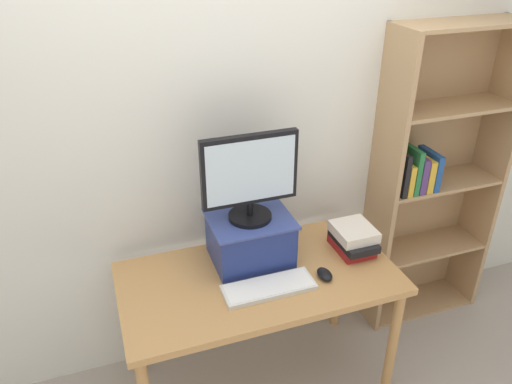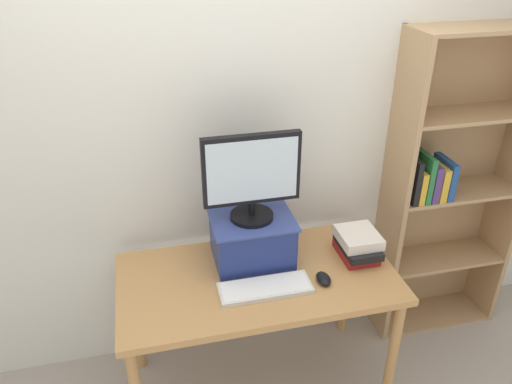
% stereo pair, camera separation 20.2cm
% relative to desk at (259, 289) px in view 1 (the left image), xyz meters
% --- Properties ---
extents(ground_plane, '(12.00, 12.00, 0.00)m').
position_rel_desk_xyz_m(ground_plane, '(0.00, 0.00, -0.67)').
color(ground_plane, '#9E9389').
extents(back_wall, '(7.00, 0.08, 2.60)m').
position_rel_desk_xyz_m(back_wall, '(0.00, 0.46, 0.63)').
color(back_wall, silver).
rests_on(back_wall, ground_plane).
extents(desk, '(1.33, 0.68, 0.75)m').
position_rel_desk_xyz_m(desk, '(0.00, 0.00, 0.00)').
color(desk, '#B7844C').
rests_on(desk, ground_plane).
extents(bookshelf_unit, '(0.76, 0.28, 1.81)m').
position_rel_desk_xyz_m(bookshelf_unit, '(1.17, 0.30, 0.26)').
color(bookshelf_unit, tan).
rests_on(bookshelf_unit, ground_plane).
extents(riser_box, '(0.40, 0.33, 0.24)m').
position_rel_desk_xyz_m(riser_box, '(0.01, 0.14, 0.21)').
color(riser_box, navy).
rests_on(riser_box, desk).
extents(computer_monitor, '(0.46, 0.21, 0.43)m').
position_rel_desk_xyz_m(computer_monitor, '(0.01, 0.14, 0.55)').
color(computer_monitor, black).
rests_on(computer_monitor, riser_box).
extents(keyboard, '(0.43, 0.16, 0.02)m').
position_rel_desk_xyz_m(keyboard, '(0.01, -0.11, 0.10)').
color(keyboard, silver).
rests_on(keyboard, desk).
extents(computer_mouse, '(0.06, 0.10, 0.04)m').
position_rel_desk_xyz_m(computer_mouse, '(0.29, -0.12, 0.10)').
color(computer_mouse, black).
rests_on(computer_mouse, desk).
extents(book_stack, '(0.19, 0.25, 0.13)m').
position_rel_desk_xyz_m(book_stack, '(0.53, 0.04, 0.15)').
color(book_stack, maroon).
rests_on(book_stack, desk).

